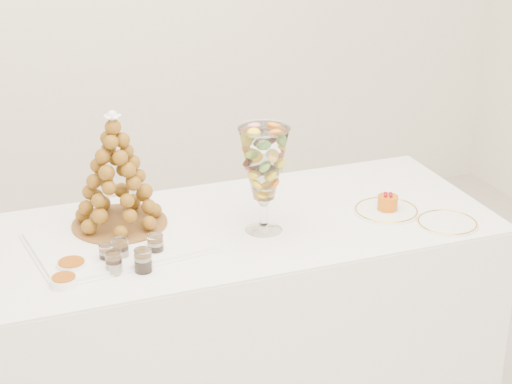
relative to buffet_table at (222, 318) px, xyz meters
name	(u,v)px	position (x,y,z in m)	size (l,w,h in m)	color
buffet_table	(222,318)	(0.00, 0.00, 0.00)	(1.96, 0.82, 0.74)	white
lace_tray	(118,241)	(-0.36, 0.00, 0.38)	(0.54, 0.41, 0.02)	white
macaron_vase	(264,165)	(0.13, -0.08, 0.61)	(0.17, 0.17, 0.37)	white
cake_plate	(386,211)	(0.60, -0.11, 0.37)	(0.23, 0.23, 0.01)	white
spare_plate	(447,223)	(0.75, -0.28, 0.37)	(0.21, 0.21, 0.01)	white
verrine_a	(106,254)	(-0.43, -0.11, 0.40)	(0.05, 0.05, 0.06)	white
verrine_b	(120,250)	(-0.38, -0.11, 0.41)	(0.05, 0.05, 0.07)	white
verrine_c	(155,245)	(-0.27, -0.12, 0.41)	(0.05, 0.05, 0.07)	white
verrine_d	(114,263)	(-0.42, -0.19, 0.40)	(0.05, 0.05, 0.07)	white
verrine_e	(143,260)	(-0.33, -0.21, 0.41)	(0.06, 0.06, 0.07)	white
ramekin_back	(72,266)	(-0.54, -0.12, 0.38)	(0.09, 0.09, 0.03)	white
ramekin_front	(64,281)	(-0.58, -0.21, 0.38)	(0.08, 0.08, 0.03)	white
croquembouche	(116,171)	(-0.33, 0.11, 0.59)	(0.33, 0.33, 0.41)	brown
mousse_cake	(388,202)	(0.60, -0.11, 0.41)	(0.07, 0.07, 0.06)	#C45A09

